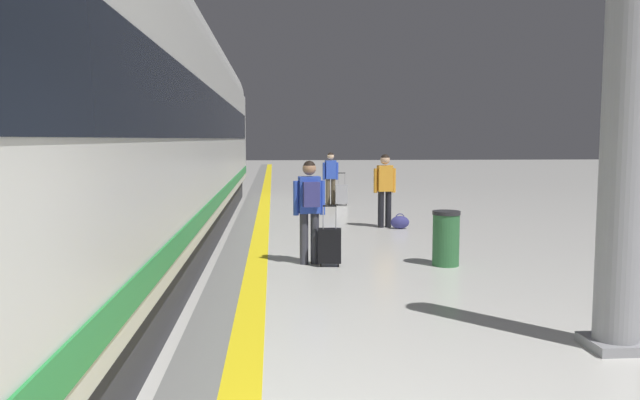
# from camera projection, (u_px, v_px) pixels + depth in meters

# --- Properties ---
(safety_line_strip) EXTENTS (0.36, 80.00, 0.01)m
(safety_line_strip) POSITION_uv_depth(u_px,v_px,m) (259.00, 248.00, 12.08)
(safety_line_strip) COLOR yellow
(safety_line_strip) RESTS_ON ground
(tactile_edge_band) EXTENTS (0.68, 80.00, 0.01)m
(tactile_edge_band) POSITION_uv_depth(u_px,v_px,m) (240.00, 248.00, 12.06)
(tactile_edge_band) COLOR slate
(tactile_edge_band) RESTS_ON ground
(high_speed_train) EXTENTS (2.94, 29.23, 4.97)m
(high_speed_train) POSITION_uv_depth(u_px,v_px,m) (106.00, 111.00, 9.27)
(high_speed_train) COLOR #38383D
(high_speed_train) RESTS_ON ground
(passenger_near) EXTENTS (0.54, 0.25, 1.73)m
(passenger_near) POSITION_uv_depth(u_px,v_px,m) (385.00, 185.00, 14.83)
(passenger_near) COLOR black
(passenger_near) RESTS_ON ground
(duffel_bag_near) EXTENTS (0.44, 0.26, 0.36)m
(duffel_bag_near) POSITION_uv_depth(u_px,v_px,m) (400.00, 222.00, 14.69)
(duffel_bag_near) COLOR navy
(duffel_bag_near) RESTS_ON ground
(passenger_mid) EXTENTS (0.54, 0.37, 1.73)m
(passenger_mid) POSITION_uv_depth(u_px,v_px,m) (310.00, 203.00, 10.45)
(passenger_mid) COLOR #383842
(passenger_mid) RESTS_ON ground
(suitcase_mid) EXTENTS (0.40, 0.27, 1.02)m
(suitcase_mid) POSITION_uv_depth(u_px,v_px,m) (330.00, 246.00, 10.35)
(suitcase_mid) COLOR black
(suitcase_mid) RESTS_ON ground
(passenger_far) EXTENTS (0.51, 0.25, 1.67)m
(passenger_far) POSITION_uv_depth(u_px,v_px,m) (331.00, 174.00, 20.01)
(passenger_far) COLOR brown
(passenger_far) RESTS_ON ground
(suitcase_far) EXTENTS (0.38, 0.24, 1.04)m
(suitcase_far) POSITION_uv_depth(u_px,v_px,m) (341.00, 194.00, 19.83)
(suitcase_far) COLOR #9E9EA3
(suitcase_far) RESTS_ON ground
(platform_pillar) EXTENTS (0.56, 0.56, 3.60)m
(platform_pillar) POSITION_uv_depth(u_px,v_px,m) (623.00, 177.00, 6.13)
(platform_pillar) COLOR gray
(platform_pillar) RESTS_ON ground
(waste_bin) EXTENTS (0.46, 0.46, 0.91)m
(waste_bin) POSITION_uv_depth(u_px,v_px,m) (446.00, 238.00, 10.39)
(waste_bin) COLOR #2D6638
(waste_bin) RESTS_ON ground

